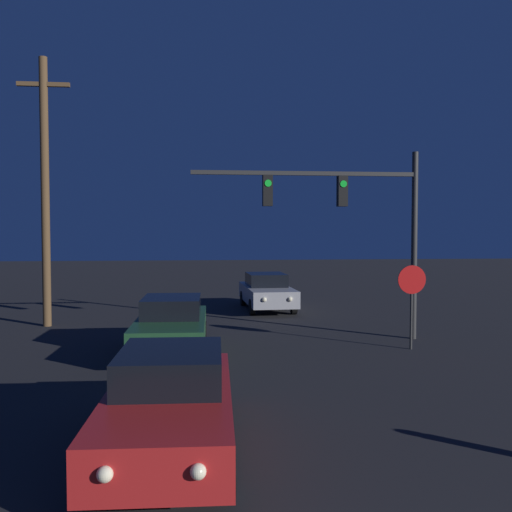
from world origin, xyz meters
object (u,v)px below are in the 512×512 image
Objects in this scene: car_near at (170,401)px; car_far at (267,291)px; stop_sign at (412,290)px; utility_pole at (45,188)px; traffic_signal_mast at (353,211)px; car_mid at (171,325)px.

car_far is at bearing -100.39° from car_near.
stop_sign is (6.27, 6.64, 0.88)m from car_near.
car_near is 13.12m from utility_pole.
utility_pole is at bearing 160.27° from traffic_signal_mast.
car_mid is 7.61m from utility_pole.
utility_pole is at bearing -45.75° from car_mid.
traffic_signal_mast reaches higher than car_far.
stop_sign is at bearing 107.64° from car_far.
traffic_signal_mast is at bearing -119.63° from car_near.
stop_sign is 0.26× the size of utility_pole.
car_far is at bearing 109.95° from stop_sign.
utility_pole reaches higher than traffic_signal_mast.
car_mid is 0.71× the size of traffic_signal_mast.
utility_pole reaches higher than stop_sign.
utility_pole is at bearing 155.65° from stop_sign.
car_far is (3.29, 14.86, 0.00)m from car_near.
car_mid and car_far have the same top height.
car_far is at bearing -112.29° from car_mid.
utility_pole is (-4.68, 11.60, 3.95)m from car_near.
car_near and car_mid have the same top height.
utility_pole reaches higher than car_near.
traffic_signal_mast is (5.29, 1.30, 3.09)m from car_mid.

